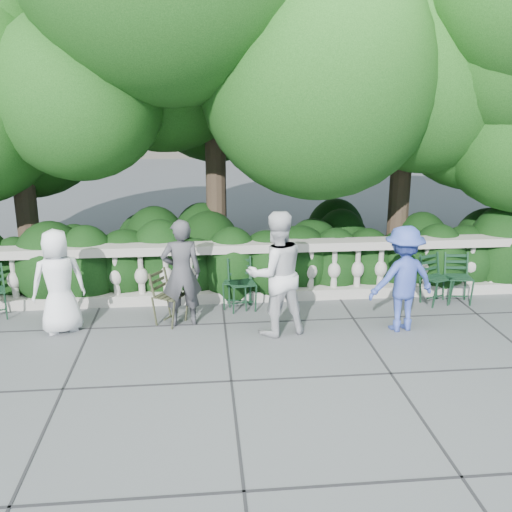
{
  "coord_description": "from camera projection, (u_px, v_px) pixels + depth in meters",
  "views": [
    {
      "loc": [
        -0.81,
        -7.24,
        3.4
      ],
      "look_at": [
        0.0,
        1.0,
        1.0
      ],
      "focal_mm": 40.0,
      "sensor_mm": 36.0,
      "label": 1
    }
  ],
  "objects": [
    {
      "name": "ground",
      "position": [
        263.0,
        345.0,
        7.94
      ],
      "size": [
        90.0,
        90.0,
        0.0
      ],
      "primitive_type": "plane",
      "color": "#4B4E52",
      "rests_on": "ground"
    },
    {
      "name": "balustrade",
      "position": [
        251.0,
        272.0,
        9.52
      ],
      "size": [
        12.0,
        0.44,
        1.0
      ],
      "color": "#9E998E",
      "rests_on": "ground"
    },
    {
      "name": "shrub_hedge",
      "position": [
        246.0,
        277.0,
        10.81
      ],
      "size": [
        15.0,
        2.6,
        1.7
      ],
      "primitive_type": null,
      "color": "black",
      "rests_on": "ground"
    },
    {
      "name": "tree_canopy",
      "position": [
        283.0,
        58.0,
        9.95
      ],
      "size": [
        15.04,
        6.52,
        6.78
      ],
      "color": "#3F3023",
      "rests_on": "ground"
    },
    {
      "name": "chair_c",
      "position": [
        235.0,
        311.0,
        9.17
      ],
      "size": [
        0.55,
        0.58,
        0.84
      ],
      "primitive_type": null,
      "rotation": [
        0.0,
        0.0,
        -0.26
      ],
      "color": "black",
      "rests_on": "ground"
    },
    {
      "name": "chair_d",
      "position": [
        244.0,
        313.0,
        9.08
      ],
      "size": [
        0.51,
        0.54,
        0.84
      ],
      "primitive_type": null,
      "rotation": [
        0.0,
        0.0,
        0.16
      ],
      "color": "black",
      "rests_on": "ground"
    },
    {
      "name": "chair_e",
      "position": [
        441.0,
        306.0,
        9.35
      ],
      "size": [
        0.58,
        0.61,
        0.84
      ],
      "primitive_type": null,
      "rotation": [
        0.0,
        0.0,
        0.37
      ],
      "color": "black",
      "rests_on": "ground"
    },
    {
      "name": "chair_f",
      "position": [
        459.0,
        306.0,
        9.37
      ],
      "size": [
        0.5,
        0.53,
        0.84
      ],
      "primitive_type": null,
      "rotation": [
        0.0,
        0.0,
        -0.13
      ],
      "color": "black",
      "rests_on": "ground"
    },
    {
      "name": "chair_weathered",
      "position": [
        179.0,
        325.0,
        8.61
      ],
      "size": [
        0.64,
        0.63,
        0.84
      ],
      "primitive_type": null,
      "rotation": [
        0.0,
        0.0,
        1.0
      ],
      "color": "black",
      "rests_on": "ground"
    },
    {
      "name": "person_businessman",
      "position": [
        58.0,
        282.0,
        8.18
      ],
      "size": [
        0.88,
        0.72,
        1.54
      ],
      "primitive_type": "imported",
      "rotation": [
        0.0,
        0.0,
        3.5
      ],
      "color": "white",
      "rests_on": "ground"
    },
    {
      "name": "person_woman_grey",
      "position": [
        181.0,
        273.0,
        8.42
      ],
      "size": [
        0.63,
        0.45,
        1.63
      ],
      "primitive_type": "imported",
      "rotation": [
        0.0,
        0.0,
        3.25
      ],
      "color": "#3D3D42",
      "rests_on": "ground"
    },
    {
      "name": "person_casual_man",
      "position": [
        276.0,
        274.0,
        8.1
      ],
      "size": [
        1.02,
        0.88,
        1.81
      ],
      "primitive_type": "imported",
      "rotation": [
        0.0,
        0.0,
        3.4
      ],
      "color": "silver",
      "rests_on": "ground"
    },
    {
      "name": "person_older_blue",
      "position": [
        403.0,
        279.0,
        8.26
      ],
      "size": [
        1.1,
        0.77,
        1.56
      ],
      "primitive_type": "imported",
      "rotation": [
        0.0,
        0.0,
        3.34
      ],
      "color": "#384DAA",
      "rests_on": "ground"
    }
  ]
}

